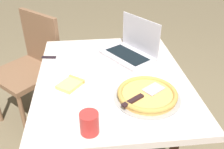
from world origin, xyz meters
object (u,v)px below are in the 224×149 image
(pizza_tray, at_px, (147,94))
(table_knife, at_px, (55,58))
(laptop, at_px, (132,48))
(chair_near, at_px, (32,63))
(dining_table, at_px, (112,88))
(pizza_plate, at_px, (70,86))
(drink_cup, at_px, (89,123))

(pizza_tray, distance_m, table_knife, 0.69)
(laptop, bearing_deg, chair_near, -117.88)
(table_knife, xyz_separation_m, chair_near, (-0.37, -0.24, -0.23))
(dining_table, height_order, chair_near, chair_near)
(dining_table, xyz_separation_m, table_knife, (-0.25, -0.34, 0.09))
(table_knife, bearing_deg, laptop, 87.76)
(pizza_plate, distance_m, pizza_tray, 0.40)
(dining_table, relative_size, pizza_tray, 3.10)
(pizza_plate, height_order, table_knife, pizza_plate)
(dining_table, height_order, pizza_plate, pizza_plate)
(dining_table, bearing_deg, drink_cup, -18.15)
(pizza_tray, bearing_deg, dining_table, -146.35)
(pizza_plate, bearing_deg, pizza_tray, 71.73)
(laptop, xyz_separation_m, drink_cup, (0.67, -0.30, -0.00))
(drink_cup, relative_size, chair_near, 0.11)
(pizza_tray, distance_m, chair_near, 1.15)
(drink_cup, height_order, chair_near, chair_near)
(pizza_tray, bearing_deg, drink_cup, -55.02)
(pizza_plate, xyz_separation_m, table_knife, (-0.35, -0.11, -0.01))
(laptop, relative_size, table_knife, 1.78)
(pizza_tray, xyz_separation_m, table_knife, (-0.48, -0.49, -0.02))
(laptop, height_order, chair_near, laptop)
(pizza_tray, xyz_separation_m, chair_near, (-0.85, -0.74, -0.25))
(pizza_tray, bearing_deg, laptop, 179.43)
(drink_cup, bearing_deg, laptop, 155.93)
(laptop, distance_m, table_knife, 0.50)
(pizza_plate, xyz_separation_m, chair_near, (-0.73, -0.35, -0.24))
(pizza_plate, distance_m, drink_cup, 0.35)
(pizza_plate, bearing_deg, chair_near, -154.19)
(laptop, height_order, pizza_tray, laptop)
(table_knife, bearing_deg, chair_near, -146.67)
(pizza_plate, relative_size, drink_cup, 2.22)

